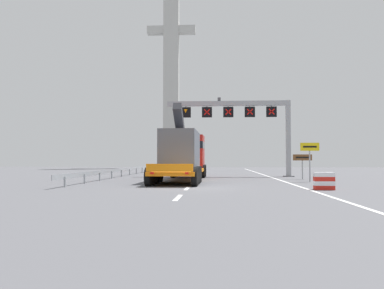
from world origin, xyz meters
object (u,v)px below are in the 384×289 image
overhead_lane_gantry (243,115)px  crash_barrier_striped (324,181)px  tourist_info_sign_brown (302,160)px  heavy_haul_truck_orange (184,154)px  exit_sign_yellow (310,153)px  bridge_pylon_distant (171,55)px

overhead_lane_gantry → crash_barrier_striped: size_ratio=11.45×
overhead_lane_gantry → tourist_info_sign_brown: 7.75m
crash_barrier_striped → tourist_info_sign_brown: bearing=83.5°
heavy_haul_truck_orange → exit_sign_yellow: (9.03, -2.06, 0.06)m
crash_barrier_striped → heavy_haul_truck_orange: bearing=130.3°
tourist_info_sign_brown → crash_barrier_striped: (-1.21, -10.53, -1.04)m
tourist_info_sign_brown → crash_barrier_striped: bearing=-96.5°
overhead_lane_gantry → tourist_info_sign_brown: size_ratio=5.91×
exit_sign_yellow → crash_barrier_striped: (-1.03, -7.36, -1.60)m
heavy_haul_truck_orange → tourist_info_sign_brown: (9.20, 1.11, -0.50)m
bridge_pylon_distant → overhead_lane_gantry: bearing=-73.2°
exit_sign_yellow → bridge_pylon_distant: bearing=108.7°
overhead_lane_gantry → crash_barrier_striped: 16.65m
overhead_lane_gantry → heavy_haul_truck_orange: overhead_lane_gantry is taller
bridge_pylon_distant → heavy_haul_truck_orange: bearing=-82.1°
overhead_lane_gantry → exit_sign_yellow: (4.04, -8.18, -3.59)m
bridge_pylon_distant → exit_sign_yellow: bearing=-71.3°
overhead_lane_gantry → crash_barrier_striped: bearing=-79.0°
heavy_haul_truck_orange → bridge_pylon_distant: bearing=97.9°
crash_barrier_striped → bridge_pylon_distant: bridge_pylon_distant is taller
tourist_info_sign_brown → bridge_pylon_distant: 47.59m
overhead_lane_gantry → tourist_info_sign_brown: (4.22, -5.01, -4.15)m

